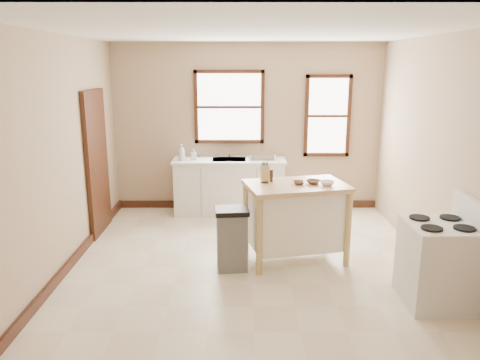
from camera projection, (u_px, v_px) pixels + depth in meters
name	position (u px, v px, depth m)	size (l,w,h in m)	color
floor	(250.00, 267.00, 5.81)	(5.00, 5.00, 0.00)	beige
ceiling	(252.00, 31.00, 5.14)	(5.00, 5.00, 0.00)	white
wall_back	(247.00, 128.00, 7.90)	(4.50, 0.04, 2.80)	tan
wall_left	(59.00, 156.00, 5.47)	(0.04, 5.00, 2.80)	tan
wall_right	(442.00, 156.00, 5.48)	(0.04, 5.00, 2.80)	tan
window_main	(229.00, 107.00, 7.80)	(1.17, 0.06, 1.22)	black
window_side	(328.00, 116.00, 7.84)	(0.77, 0.06, 1.37)	black
door_left	(97.00, 163.00, 6.82)	(0.06, 0.90, 2.10)	black
baseboard_back	(247.00, 204.00, 8.20)	(4.50, 0.04, 0.12)	black
baseboard_left	(71.00, 262.00, 5.79)	(0.04, 5.00, 0.12)	black
sink_counter	(229.00, 186.00, 7.84)	(1.86, 0.62, 0.92)	silver
faucet	(229.00, 151.00, 7.87)	(0.03, 0.03, 0.22)	silver
soap_bottle_a	(182.00, 152.00, 7.61)	(0.10, 0.10, 0.26)	#B2B2B2
soap_bottle_b	(194.00, 154.00, 7.66)	(0.08, 0.08, 0.18)	#B2B2B2
dish_rack	(262.00, 157.00, 7.65)	(0.42, 0.32, 0.11)	silver
kitchen_island	(295.00, 222.00, 5.93)	(1.23, 0.78, 1.00)	tan
knife_block	(265.00, 174.00, 5.87)	(0.10, 0.10, 0.20)	tan
pepper_grinder	(271.00, 176.00, 5.90)	(0.04, 0.04, 0.15)	#3E2010
bowl_a	(299.00, 183.00, 5.78)	(0.15, 0.15, 0.04)	brown
bowl_b	(313.00, 182.00, 5.81)	(0.18, 0.18, 0.04)	brown
bowl_c	(327.00, 183.00, 5.73)	(0.17, 0.17, 0.05)	white
trash_bin	(232.00, 239.00, 5.67)	(0.40, 0.33, 0.78)	slate
gas_stove	(438.00, 251.00, 4.82)	(0.70, 0.71, 1.14)	silver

